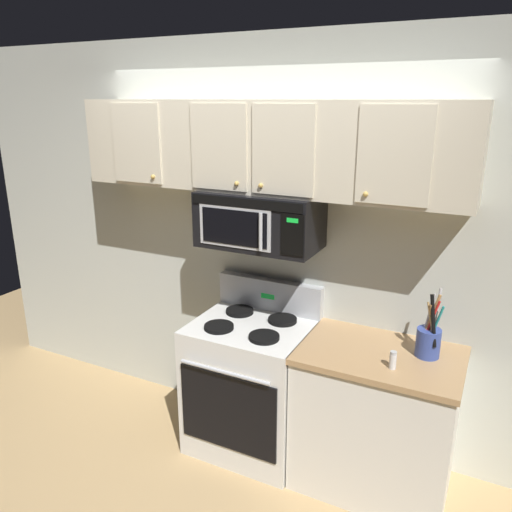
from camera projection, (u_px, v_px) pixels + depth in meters
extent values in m
plane|color=tan|center=(221.00, 481.00, 3.18)|extent=(8.00, 8.00, 0.00)
cube|color=silver|center=(276.00, 244.00, 3.45)|extent=(5.20, 0.10, 2.70)
cube|color=white|center=(251.00, 386.00, 3.41)|extent=(0.76, 0.64, 0.90)
cube|color=black|center=(228.00, 413.00, 3.13)|extent=(0.67, 0.01, 0.52)
cylinder|color=#B7BABF|center=(224.00, 372.00, 3.02)|extent=(0.61, 0.03, 0.03)
cube|color=#B7BABF|center=(270.00, 295.00, 3.48)|extent=(0.76, 0.07, 0.22)
cube|color=#19D83F|center=(268.00, 296.00, 3.45)|extent=(0.10, 0.00, 0.04)
cylinder|color=black|center=(219.00, 327.00, 3.22)|extent=(0.19, 0.19, 0.02)
cylinder|color=black|center=(264.00, 337.00, 3.08)|extent=(0.19, 0.19, 0.02)
cylinder|color=black|center=(240.00, 311.00, 3.46)|extent=(0.19, 0.19, 0.02)
cylinder|color=black|center=(282.00, 320.00, 3.32)|extent=(0.19, 0.19, 0.02)
cube|color=black|center=(260.00, 220.00, 3.18)|extent=(0.76, 0.39, 0.35)
cube|color=black|center=(245.00, 203.00, 2.97)|extent=(0.73, 0.01, 0.06)
cube|color=#B7BABF|center=(234.00, 228.00, 3.05)|extent=(0.49, 0.01, 0.25)
cube|color=black|center=(234.00, 228.00, 3.04)|extent=(0.44, 0.01, 0.22)
cube|color=black|center=(292.00, 235.00, 2.88)|extent=(0.14, 0.01, 0.25)
cube|color=#19D83F|center=(292.00, 220.00, 2.85)|extent=(0.07, 0.00, 0.03)
cylinder|color=#B7BABF|center=(261.00, 232.00, 2.94)|extent=(0.02, 0.02, 0.23)
cube|color=beige|center=(262.00, 147.00, 3.07)|extent=(2.50, 0.33, 0.55)
cube|color=beige|center=(136.00, 144.00, 3.28)|extent=(0.38, 0.01, 0.51)
sphere|color=tan|center=(153.00, 177.00, 3.27)|extent=(0.03, 0.03, 0.03)
cube|color=beige|center=(218.00, 147.00, 3.01)|extent=(0.38, 0.01, 0.51)
sphere|color=tan|center=(237.00, 184.00, 3.01)|extent=(0.03, 0.03, 0.03)
cube|color=beige|center=(283.00, 151.00, 2.83)|extent=(0.38, 0.01, 0.51)
sphere|color=tan|center=(261.00, 186.00, 2.94)|extent=(0.03, 0.03, 0.03)
cube|color=beige|center=(394.00, 156.00, 2.57)|extent=(0.38, 0.01, 0.51)
sphere|color=tan|center=(365.00, 194.00, 2.67)|extent=(0.03, 0.03, 0.03)
cube|color=white|center=(375.00, 421.00, 3.06)|extent=(0.90, 0.62, 0.86)
cube|color=tan|center=(381.00, 355.00, 2.93)|extent=(0.93, 0.65, 0.03)
cylinder|color=#384C9E|center=(428.00, 343.00, 2.86)|extent=(0.14, 0.14, 0.17)
cylinder|color=#BCBCC1|center=(428.00, 317.00, 2.83)|extent=(0.06, 0.01, 0.29)
cylinder|color=teal|center=(436.00, 324.00, 2.81)|extent=(0.07, 0.03, 0.23)
cylinder|color=red|center=(431.00, 322.00, 2.81)|extent=(0.08, 0.05, 0.25)
cylinder|color=tan|center=(431.00, 324.00, 2.80)|extent=(0.07, 0.04, 0.24)
cylinder|color=silver|center=(436.00, 315.00, 2.82)|extent=(0.03, 0.06, 0.31)
cylinder|color=#A87A47|center=(431.00, 318.00, 2.82)|extent=(0.08, 0.06, 0.28)
cylinder|color=black|center=(433.00, 321.00, 2.78)|extent=(0.07, 0.08, 0.29)
cylinder|color=olive|center=(431.00, 323.00, 2.82)|extent=(0.03, 0.05, 0.23)
cylinder|color=white|center=(393.00, 361.00, 2.73)|extent=(0.04, 0.04, 0.09)
cylinder|color=#B7BABF|center=(394.00, 353.00, 2.72)|extent=(0.04, 0.04, 0.02)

